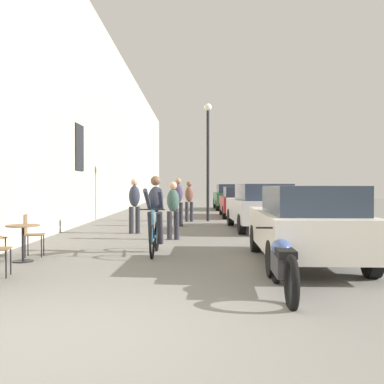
% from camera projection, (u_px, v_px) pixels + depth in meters
% --- Properties ---
extents(ground_plane, '(88.00, 88.00, 0.00)m').
position_uv_depth(ground_plane, '(89.00, 335.00, 4.45)').
color(ground_plane, slate).
extents(building_facade_left, '(0.54, 68.00, 8.96)m').
position_uv_depth(building_facade_left, '(86.00, 113.00, 18.40)').
color(building_facade_left, '#B7AD99').
rests_on(building_facade_left, ground_plane).
extents(cafe_table_mid, '(0.64, 0.64, 0.72)m').
position_uv_depth(cafe_table_mid, '(23.00, 235.00, 8.70)').
color(cafe_table_mid, black).
rests_on(cafe_table_mid, ground_plane).
extents(cafe_chair_mid_toward_street, '(0.45, 0.45, 0.89)m').
position_uv_depth(cafe_chair_mid_toward_street, '(31.00, 232.00, 9.31)').
color(cafe_chair_mid_toward_street, black).
rests_on(cafe_chair_mid_toward_street, ground_plane).
extents(cyclist_on_bicycle, '(0.52, 1.76, 1.74)m').
position_uv_depth(cyclist_on_bicycle, '(155.00, 217.00, 9.76)').
color(cyclist_on_bicycle, black).
rests_on(cyclist_on_bicycle, ground_plane).
extents(pedestrian_near, '(0.37, 0.28, 1.60)m').
position_uv_depth(pedestrian_near, '(173.00, 207.00, 12.20)').
color(pedestrian_near, '#26262D').
rests_on(pedestrian_near, ground_plane).
extents(pedestrian_mid, '(0.36, 0.28, 1.70)m').
position_uv_depth(pedestrian_mid, '(134.00, 203.00, 13.76)').
color(pedestrian_mid, '#26262D').
rests_on(pedestrian_mid, ground_plane).
extents(pedestrian_far, '(0.34, 0.24, 1.76)m').
position_uv_depth(pedestrian_far, '(178.00, 199.00, 16.18)').
color(pedestrian_far, '#26262D').
rests_on(pedestrian_far, ground_plane).
extents(pedestrian_furthest, '(0.38, 0.29, 1.66)m').
position_uv_depth(pedestrian_furthest, '(189.00, 199.00, 18.22)').
color(pedestrian_furthest, '#26262D').
rests_on(pedestrian_furthest, ground_plane).
extents(street_lamp, '(0.32, 0.32, 4.90)m').
position_uv_depth(street_lamp, '(208.00, 147.00, 18.46)').
color(street_lamp, black).
rests_on(street_lamp, ground_plane).
extents(parked_car_nearest, '(1.88, 4.24, 1.49)m').
position_uv_depth(parked_car_nearest, '(305.00, 223.00, 8.45)').
color(parked_car_nearest, beige).
rests_on(parked_car_nearest, ground_plane).
extents(parked_car_second, '(1.96, 4.40, 1.54)m').
position_uv_depth(parked_car_second, '(260.00, 206.00, 14.84)').
color(parked_car_second, '#B7B7BC').
rests_on(parked_car_second, ground_plane).
extents(parked_car_third, '(1.72, 4.02, 1.43)m').
position_uv_depth(parked_car_third, '(239.00, 201.00, 20.89)').
color(parked_car_third, maroon).
rests_on(parked_car_third, ground_plane).
extents(parked_car_fourth, '(1.87, 4.38, 1.55)m').
position_uv_depth(parked_car_fourth, '(230.00, 196.00, 27.16)').
color(parked_car_fourth, '#23512D').
rests_on(parked_car_fourth, ground_plane).
extents(parked_motorcycle, '(0.62, 2.15, 0.92)m').
position_uv_depth(parked_motorcycle, '(283.00, 264.00, 6.15)').
color(parked_motorcycle, black).
rests_on(parked_motorcycle, ground_plane).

